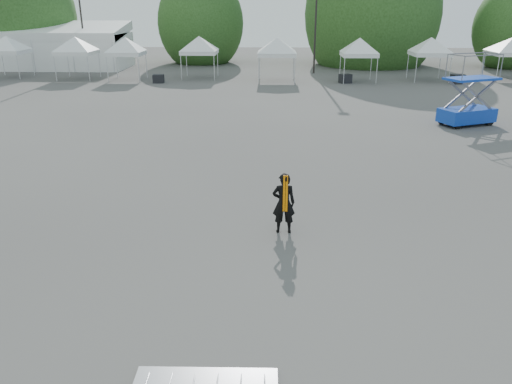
{
  "coord_description": "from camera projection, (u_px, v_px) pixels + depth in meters",
  "views": [
    {
      "loc": [
        -0.5,
        -13.13,
        5.75
      ],
      "look_at": [
        -0.92,
        -1.36,
        1.3
      ],
      "focal_mm": 35.0,
      "sensor_mm": 36.0,
      "label": 1
    }
  ],
  "objects": [
    {
      "name": "tent_c",
      "position": [
        125.0,
        41.0,
        39.14
      ],
      "size": [
        3.77,
        3.77,
        3.88
      ],
      "color": "silver",
      "rests_on": "ground"
    },
    {
      "name": "tree_far_w",
      "position": [
        16.0,
        17.0,
        49.07
      ],
      "size": [
        4.8,
        4.8,
        7.3
      ],
      "color": "#382314",
      "rests_on": "ground"
    },
    {
      "name": "tree_mid_e",
      "position": [
        372.0,
        14.0,
        48.74
      ],
      "size": [
        5.12,
        5.12,
        7.79
      ],
      "color": "#382314",
      "rests_on": "ground"
    },
    {
      "name": "tree_mid_w",
      "position": [
        201.0,
        23.0,
        50.56
      ],
      "size": [
        4.16,
        4.16,
        6.33
      ],
      "color": "#382314",
      "rests_on": "ground"
    },
    {
      "name": "scissor_lift",
      "position": [
        470.0,
        90.0,
        24.68
      ],
      "size": [
        3.02,
        2.33,
        3.49
      ],
      "rotation": [
        0.0,
        0.0,
        0.42
      ],
      "color": "#0C2B9D",
      "rests_on": "ground"
    },
    {
      "name": "crate_west",
      "position": [
        158.0,
        79.0,
        38.63
      ],
      "size": [
        0.84,
        0.66,
        0.64
      ],
      "primitive_type": "cube",
      "rotation": [
        0.0,
        0.0,
        0.03
      ],
      "color": "black",
      "rests_on": "ground"
    },
    {
      "name": "light_pole_west",
      "position": [
        80.0,
        4.0,
        44.63
      ],
      "size": [
        0.6,
        0.25,
        10.3
      ],
      "color": "black",
      "rests_on": "ground"
    },
    {
      "name": "crate_east",
      "position": [
        458.0,
        79.0,
        38.21
      ],
      "size": [
        1.06,
        0.91,
        0.71
      ],
      "primitive_type": "cube",
      "rotation": [
        0.0,
        0.0,
        0.24
      ],
      "color": "black",
      "rests_on": "ground"
    },
    {
      "name": "tent_g",
      "position": [
        431.0,
        41.0,
        38.83
      ],
      "size": [
        3.96,
        3.96,
        3.88
      ],
      "color": "silver",
      "rests_on": "ground"
    },
    {
      "name": "tent_b",
      "position": [
        75.0,
        40.0,
        39.68
      ],
      "size": [
        4.04,
        4.04,
        3.88
      ],
      "color": "silver",
      "rests_on": "ground"
    },
    {
      "name": "tent_a",
      "position": [
        6.0,
        39.0,
        40.53
      ],
      "size": [
        3.94,
        3.94,
        3.88
      ],
      "color": "silver",
      "rests_on": "ground"
    },
    {
      "name": "tent_e",
      "position": [
        277.0,
        41.0,
        38.54
      ],
      "size": [
        4.17,
        4.17,
        3.88
      ],
      "color": "silver",
      "rests_on": "ground"
    },
    {
      "name": "tent_d",
      "position": [
        199.0,
        40.0,
        40.15
      ],
      "size": [
        4.02,
        4.02,
        3.88
      ],
      "color": "silver",
      "rests_on": "ground"
    },
    {
      "name": "ground",
      "position": [
        290.0,
        218.0,
        14.29
      ],
      "size": [
        120.0,
        120.0,
        0.0
      ],
      "primitive_type": "plane",
      "color": "#474442",
      "rests_on": "ground"
    },
    {
      "name": "man",
      "position": [
        284.0,
        203.0,
        13.13
      ],
      "size": [
        0.63,
        0.43,
        1.67
      ],
      "rotation": [
        0.0,
        0.0,
        3.19
      ],
      "color": "black",
      "rests_on": "ground"
    },
    {
      "name": "marquee",
      "position": [
        47.0,
        47.0,
        47.04
      ],
      "size": [
        15.0,
        6.25,
        4.23
      ],
      "color": "white",
      "rests_on": "ground"
    },
    {
      "name": "tent_f",
      "position": [
        360.0,
        41.0,
        38.27
      ],
      "size": [
        3.78,
        3.78,
        3.88
      ],
      "color": "silver",
      "rests_on": "ground"
    },
    {
      "name": "light_pole_east",
      "position": [
        316.0,
        7.0,
        42.16
      ],
      "size": [
        0.6,
        0.25,
        9.8
      ],
      "color": "black",
      "rests_on": "ground"
    },
    {
      "name": "crate_mid",
      "position": [
        345.0,
        79.0,
        38.53
      ],
      "size": [
        1.04,
        0.92,
        0.67
      ],
      "primitive_type": "cube",
      "rotation": [
        0.0,
        0.0,
        0.33
      ],
      "color": "black",
      "rests_on": "ground"
    }
  ]
}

